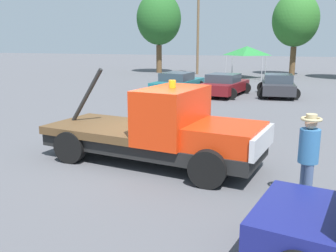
# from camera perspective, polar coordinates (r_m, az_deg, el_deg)

# --- Properties ---
(ground_plane) EXTENTS (160.00, 160.00, 0.00)m
(ground_plane) POSITION_cam_1_polar(r_m,az_deg,el_deg) (10.34, -2.62, -5.47)
(ground_plane) COLOR #545459
(tow_truck) EXTENTS (6.25, 2.88, 2.51)m
(tow_truck) POSITION_cam_1_polar(r_m,az_deg,el_deg) (9.93, -0.83, -0.81)
(tow_truck) COLOR black
(tow_truck) RESTS_ON ground
(person_near_truck) EXTENTS (0.41, 0.41, 1.86)m
(person_near_truck) POSITION_cam_1_polar(r_m,az_deg,el_deg) (7.96, 20.64, -3.68)
(person_near_truck) COLOR #475B84
(person_near_truck) RESTS_ON ground
(parked_car_teal) EXTENTS (2.70, 4.95, 1.34)m
(parked_car_teal) POSITION_cam_1_polar(r_m,az_deg,el_deg) (23.90, 1.53, 6.54)
(parked_car_teal) COLOR #196670
(parked_car_teal) RESTS_ON ground
(parked_car_maroon) EXTENTS (2.87, 4.60, 1.34)m
(parked_car_maroon) POSITION_cam_1_polar(r_m,az_deg,el_deg) (23.16, 8.54, 6.20)
(parked_car_maroon) COLOR maroon
(parked_car_maroon) RESTS_ON ground
(parked_car_charcoal) EXTENTS (2.73, 4.47, 1.34)m
(parked_car_charcoal) POSITION_cam_1_polar(r_m,az_deg,el_deg) (23.68, 16.37, 5.96)
(parked_car_charcoal) COLOR #2D2D33
(parked_car_charcoal) RESTS_ON ground
(canopy_tent_green) EXTENTS (3.15, 3.15, 2.84)m
(canopy_tent_green) POSITION_cam_1_polar(r_m,az_deg,el_deg) (34.62, 11.94, 11.15)
(canopy_tent_green) COLOR #9E9EA3
(canopy_tent_green) RESTS_ON ground
(tree_left) EXTENTS (4.62, 4.62, 8.24)m
(tree_left) POSITION_cam_1_polar(r_m,az_deg,el_deg) (40.31, -1.40, 16.01)
(tree_left) COLOR brown
(tree_left) RESTS_ON ground
(tree_center) EXTENTS (4.39, 4.39, 7.83)m
(tree_center) POSITION_cam_1_polar(r_m,az_deg,el_deg) (39.03, 18.87, 15.05)
(tree_center) COLOR brown
(tree_center) RESTS_ON ground
(utility_pole) EXTENTS (2.20, 0.24, 9.07)m
(utility_pole) POSITION_cam_1_polar(r_m,az_deg,el_deg) (38.34, 4.60, 15.04)
(utility_pole) COLOR brown
(utility_pole) RESTS_ON ground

